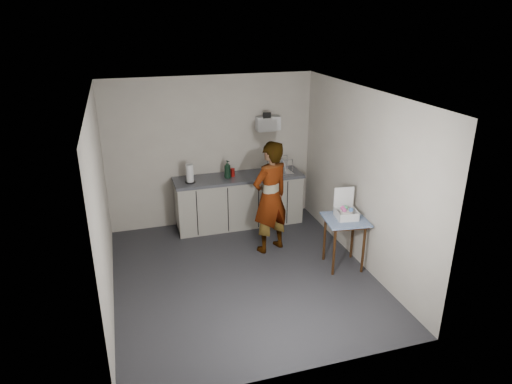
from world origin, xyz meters
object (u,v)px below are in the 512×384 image
object	(u,v)px
kitchen_counter	(239,202)
dish_rack	(279,170)
bakery_box	(346,211)
paper_towel	(190,174)
standing_man	(270,197)
soda_can	(233,172)
soap_bottle	(227,169)
dark_bottle	(228,170)
side_table	(345,225)

from	to	relation	value
kitchen_counter	dish_rack	world-z (taller)	dish_rack
bakery_box	paper_towel	bearing A→B (deg)	146.46
kitchen_counter	dish_rack	xyz separation A→B (m)	(0.73, -0.05, 0.55)
kitchen_counter	bakery_box	bearing A→B (deg)	-58.27
standing_man	soda_can	xyz separation A→B (m)	(-0.33, 1.07, 0.09)
standing_man	dish_rack	world-z (taller)	standing_man
paper_towel	dish_rack	distance (m)	1.58
paper_towel	soap_bottle	bearing A→B (deg)	3.24
soda_can	dish_rack	size ratio (longest dim) A/B	0.35
standing_man	bakery_box	xyz separation A→B (m)	(0.90, -0.77, -0.03)
kitchen_counter	standing_man	world-z (taller)	standing_man
soda_can	dish_rack	xyz separation A→B (m)	(0.83, -0.08, -0.01)
soap_bottle	bakery_box	world-z (taller)	soap_bottle
kitchen_counter	dark_bottle	bearing A→B (deg)	170.33
soap_bottle	soda_can	world-z (taller)	soap_bottle
paper_towel	bakery_box	xyz separation A→B (m)	(1.97, -1.75, -0.19)
dark_bottle	bakery_box	bearing A→B (deg)	-54.69
paper_towel	dish_rack	bearing A→B (deg)	0.52
side_table	paper_towel	bearing A→B (deg)	144.81
soap_bottle	soda_can	distance (m)	0.14
soap_bottle	paper_towel	size ratio (longest dim) A/B	0.99
standing_man	paper_towel	xyz separation A→B (m)	(-1.08, 0.98, 0.16)
dark_bottle	bakery_box	world-z (taller)	bakery_box
soda_can	paper_towel	distance (m)	0.76
soda_can	dark_bottle	xyz separation A→B (m)	(-0.08, 0.01, 0.04)
standing_man	paper_towel	size ratio (longest dim) A/B	5.72
standing_man	dark_bottle	world-z (taller)	standing_man
side_table	dish_rack	distance (m)	1.87
side_table	soap_bottle	size ratio (longest dim) A/B	2.50
side_table	dish_rack	bearing A→B (deg)	108.99
soap_bottle	paper_towel	xyz separation A→B (m)	(-0.65, -0.04, -0.01)
standing_man	bakery_box	distance (m)	1.18
kitchen_counter	standing_man	bearing A→B (deg)	-77.86
soap_bottle	soda_can	xyz separation A→B (m)	(0.10, 0.05, -0.08)
standing_man	dark_bottle	xyz separation A→B (m)	(-0.41, 1.08, 0.13)
dark_bottle	soda_can	bearing A→B (deg)	-6.04
soda_can	dish_rack	world-z (taller)	dish_rack
kitchen_counter	soda_can	bearing A→B (deg)	167.36
soap_bottle	paper_towel	distance (m)	0.65
kitchen_counter	dish_rack	distance (m)	0.91
bakery_box	standing_man	bearing A→B (deg)	147.44
side_table	dark_bottle	world-z (taller)	dark_bottle
side_table	soda_can	xyz separation A→B (m)	(-1.20, 1.88, 0.31)
kitchen_counter	paper_towel	size ratio (longest dim) A/B	7.16
side_table	dark_bottle	xyz separation A→B (m)	(-1.29, 1.89, 0.35)
dark_bottle	bakery_box	xyz separation A→B (m)	(1.31, -1.85, -0.16)
bakery_box	soda_can	bearing A→B (deg)	131.63
kitchen_counter	side_table	size ratio (longest dim) A/B	2.90
soda_can	paper_towel	xyz separation A→B (m)	(-0.75, -0.09, 0.08)
side_table	soap_bottle	world-z (taller)	soap_bottle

